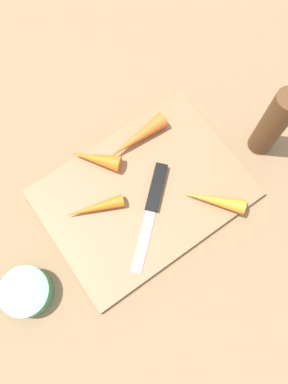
{
  "coord_description": "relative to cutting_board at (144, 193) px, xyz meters",
  "views": [
    {
      "loc": [
        -0.12,
        -0.17,
        0.64
      ],
      "look_at": [
        0.0,
        0.0,
        0.01
      ],
      "focal_mm": 34.1,
      "sensor_mm": 36.0,
      "label": 1
    }
  ],
  "objects": [
    {
      "name": "ground_plane",
      "position": [
        0.0,
        0.0,
        -0.01
      ],
      "size": [
        1.4,
        1.4,
        0.0
      ],
      "primitive_type": "plane",
      "color": "#8C6D4C"
    },
    {
      "name": "carrot_long",
      "position": [
        0.09,
        -0.09,
        0.02
      ],
      "size": [
        0.09,
        0.1,
        0.03
      ],
      "primitive_type": "cone",
      "rotation": [
        0.0,
        1.57,
        2.29
      ],
      "color": "orange",
      "rests_on": "cutting_board"
    },
    {
      "name": "carrot_shortest",
      "position": [
        -0.04,
        0.1,
        0.02
      ],
      "size": [
        0.08,
        0.09,
        0.03
      ],
      "primitive_type": "cone",
      "rotation": [
        0.0,
        1.57,
        2.28
      ],
      "color": "orange",
      "rests_on": "cutting_board"
    },
    {
      "name": "pepper_grinder",
      "position": [
        0.24,
        -0.05,
        0.07
      ],
      "size": [
        0.04,
        0.04,
        0.16
      ],
      "primitive_type": "cylinder",
      "color": "brown",
      "rests_on": "ground_plane"
    },
    {
      "name": "carrot_short",
      "position": [
        -0.09,
        0.02,
        0.02
      ],
      "size": [
        0.11,
        0.06,
        0.02
      ],
      "primitive_type": "cone",
      "rotation": [
        0.0,
        1.57,
        2.8
      ],
      "color": "orange",
      "rests_on": "cutting_board"
    },
    {
      "name": "carrot_longest",
      "position": [
        0.05,
        0.09,
        0.02
      ],
      "size": [
        0.13,
        0.04,
        0.03
      ],
      "primitive_type": "cone",
      "rotation": [
        0.0,
        1.57,
        3.19
      ],
      "color": "orange",
      "rests_on": "cutting_board"
    },
    {
      "name": "knife",
      "position": [
        0.01,
        -0.02,
        0.01
      ],
      "size": [
        0.16,
        0.15,
        0.01
      ],
      "rotation": [
        0.0,
        0.0,
        3.86
      ],
      "color": "#B7B7BC",
      "rests_on": "cutting_board"
    },
    {
      "name": "small_bowl",
      "position": [
        -0.26,
        -0.03,
        0.01
      ],
      "size": [
        0.08,
        0.08,
        0.04
      ],
      "primitive_type": "cylinder",
      "color": "#388C59",
      "rests_on": "ground_plane"
    },
    {
      "name": "cutting_board",
      "position": [
        0.0,
        0.0,
        0.0
      ],
      "size": [
        0.36,
        0.26,
        0.01
      ],
      "primitive_type": "cube",
      "color": "#99704C",
      "rests_on": "ground_plane"
    }
  ]
}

